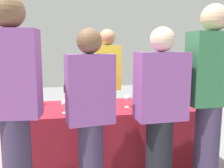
{
  "coord_description": "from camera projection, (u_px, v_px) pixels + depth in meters",
  "views": [
    {
      "loc": [
        -0.48,
        -2.61,
        1.39
      ],
      "look_at": [
        0.0,
        0.0,
        0.99
      ],
      "focal_mm": 38.66,
      "sensor_mm": 36.0,
      "label": 1
    }
  ],
  "objects": [
    {
      "name": "wine_glass_1",
      "position": [
        103.0,
        102.0,
        2.49
      ],
      "size": [
        0.07,
        0.07,
        0.14
      ],
      "color": "silver",
      "rests_on": "tasting_table"
    },
    {
      "name": "guest_0",
      "position": [
        14.0,
        104.0,
        1.8
      ],
      "size": [
        0.41,
        0.25,
        1.76
      ],
      "rotation": [
        0.0,
        0.0,
        -0.1
      ],
      "color": "#3F3351",
      "rests_on": "ground_plane"
    },
    {
      "name": "wine_bottle_0",
      "position": [
        35.0,
        96.0,
        2.72
      ],
      "size": [
        0.08,
        0.08,
        0.29
      ],
      "color": "black",
      "rests_on": "tasting_table"
    },
    {
      "name": "guest_2",
      "position": [
        160.0,
        112.0,
        2.1
      ],
      "size": [
        0.44,
        0.25,
        1.56
      ],
      "rotation": [
        0.0,
        0.0,
        0.04
      ],
      "color": "black",
      "rests_on": "ground_plane"
    },
    {
      "name": "wine_glass_4",
      "position": [
        182.0,
        96.0,
        2.71
      ],
      "size": [
        0.07,
        0.07,
        0.15
      ],
      "color": "silver",
      "rests_on": "tasting_table"
    },
    {
      "name": "ground_plane",
      "position": [
        112.0,
        167.0,
        2.83
      ],
      "size": [
        12.0,
        12.0,
        0.0
      ],
      "primitive_type": "plane",
      "color": "gray"
    },
    {
      "name": "wine_glass_3",
      "position": [
        177.0,
        98.0,
        2.65
      ],
      "size": [
        0.07,
        0.07,
        0.14
      ],
      "color": "silver",
      "rests_on": "tasting_table"
    },
    {
      "name": "wine_bottle_2",
      "position": [
        98.0,
        93.0,
        2.82
      ],
      "size": [
        0.07,
        0.07,
        0.34
      ],
      "color": "black",
      "rests_on": "tasting_table"
    },
    {
      "name": "wine_bottle_3",
      "position": [
        105.0,
        92.0,
        2.89
      ],
      "size": [
        0.07,
        0.07,
        0.34
      ],
      "color": "black",
      "rests_on": "tasting_table"
    },
    {
      "name": "wine_bottle_6",
      "position": [
        173.0,
        91.0,
        3.03
      ],
      "size": [
        0.08,
        0.08,
        0.32
      ],
      "color": "black",
      "rests_on": "tasting_table"
    },
    {
      "name": "wine_bottle_4",
      "position": [
        155.0,
        93.0,
        2.89
      ],
      "size": [
        0.07,
        0.07,
        0.3
      ],
      "color": "black",
      "rests_on": "tasting_table"
    },
    {
      "name": "wine_glass_2",
      "position": [
        127.0,
        98.0,
        2.65
      ],
      "size": [
        0.07,
        0.07,
        0.14
      ],
      "color": "silver",
      "rests_on": "tasting_table"
    },
    {
      "name": "wine_bottle_5",
      "position": [
        166.0,
        91.0,
        3.02
      ],
      "size": [
        0.08,
        0.08,
        0.32
      ],
      "color": "black",
      "rests_on": "tasting_table"
    },
    {
      "name": "guest_3",
      "position": [
        210.0,
        95.0,
        2.18
      ],
      "size": [
        0.42,
        0.24,
        1.76
      ],
      "rotation": [
        0.0,
        0.0,
        0.04
      ],
      "color": "#3F3351",
      "rests_on": "ground_plane"
    },
    {
      "name": "wine_glass_0",
      "position": [
        65.0,
        103.0,
        2.41
      ],
      "size": [
        0.07,
        0.07,
        0.14
      ],
      "color": "silver",
      "rests_on": "tasting_table"
    },
    {
      "name": "guest_1",
      "position": [
        90.0,
        114.0,
        2.02
      ],
      "size": [
        0.41,
        0.27,
        1.54
      ],
      "rotation": [
        0.0,
        0.0,
        0.15
      ],
      "color": "#3F3351",
      "rests_on": "ground_plane"
    },
    {
      "name": "menu_board",
      "position": [
        152.0,
        111.0,
        3.94
      ],
      "size": [
        0.64,
        0.05,
        0.72
      ],
      "primitive_type": "cube",
      "rotation": [
        0.0,
        0.0,
        -0.03
      ],
      "color": "white",
      "rests_on": "ground_plane"
    },
    {
      "name": "server_pouring",
      "position": [
        108.0,
        82.0,
        3.35
      ],
      "size": [
        0.35,
        0.22,
        1.64
      ],
      "rotation": [
        0.0,
        0.0,
        3.18
      ],
      "color": "#3F3351",
      "rests_on": "ground_plane"
    },
    {
      "name": "wine_bottle_1",
      "position": [
        67.0,
        94.0,
        2.79
      ],
      "size": [
        0.08,
        0.08,
        0.31
      ],
      "color": "black",
      "rests_on": "tasting_table"
    },
    {
      "name": "tasting_table",
      "position": [
        112.0,
        137.0,
        2.77
      ],
      "size": [
        2.19,
        0.78,
        0.74
      ],
      "primitive_type": "cube",
      "color": "maroon",
      "rests_on": "ground_plane"
    }
  ]
}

